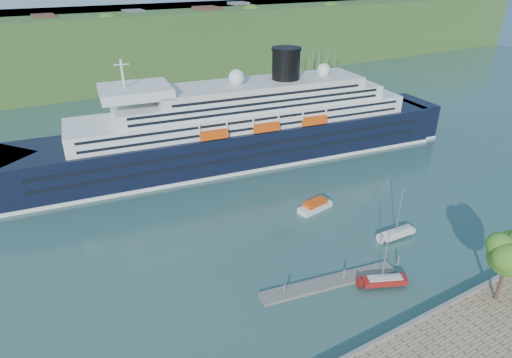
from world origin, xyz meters
name	(u,v)px	position (x,y,z in m)	size (l,w,h in m)	color
ground	(401,333)	(0.00, 0.00, 0.00)	(400.00, 400.00, 0.00)	#315853
far_hillside	(107,46)	(0.00, 145.00, 12.00)	(400.00, 50.00, 24.00)	#375823
quay_coping	(403,327)	(0.00, -0.20, 1.15)	(220.00, 0.50, 0.30)	slate
cruise_ship	(237,108)	(6.63, 53.63, 11.76)	(104.73, 15.25, 23.52)	black
promenade_tree	(506,265)	(13.76, -2.45, 6.25)	(6.34, 6.34, 10.49)	#376A1C
floating_pontoon	(329,282)	(-1.79, 11.03, 0.22)	(19.68, 2.41, 0.44)	gray
sailboat_red	(388,260)	(4.33, 7.09, 4.23)	(6.55, 1.82, 8.46)	maroon
sailboat_white_far	(401,215)	(14.39, 14.38, 4.20)	(6.50, 1.80, 8.39)	silver
tender_launch	(315,205)	(8.30, 27.76, 0.90)	(6.54, 2.24, 1.81)	#DE480D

